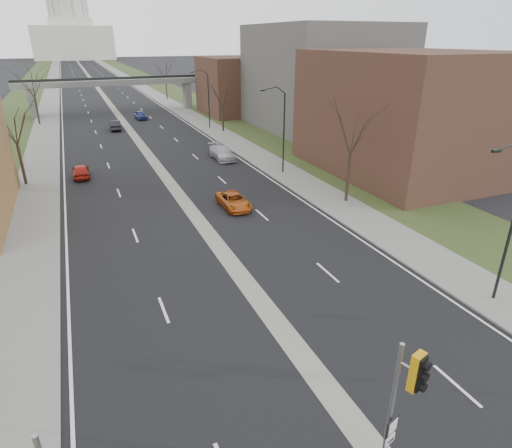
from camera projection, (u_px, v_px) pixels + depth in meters
road_surface at (93, 81)px, 140.73m from camera, size 20.00×600.00×0.01m
median_strip at (93, 81)px, 140.73m from camera, size 1.20×600.00×0.02m
sidewalk_right at (130, 80)px, 144.98m from camera, size 4.00×600.00×0.12m
sidewalk_left at (53, 82)px, 136.43m from camera, size 4.00×600.00×0.12m
grass_verge_right at (148, 79)px, 147.13m from camera, size 8.00×600.00×0.10m
grass_verge_left at (32, 83)px, 134.29m from camera, size 8.00×600.00×0.10m
commercial_block_near at (408, 113)px, 43.88m from camera, size 16.00×20.00×12.00m
commercial_block_mid at (322, 78)px, 64.97m from camera, size 18.00×22.00×15.00m
commercial_block_far at (242, 86)px, 79.02m from camera, size 14.00×14.00×10.00m
pedestrian_bridge at (113, 86)px, 79.69m from camera, size 34.00×3.00×6.45m
capitol at (71, 29)px, 276.82m from camera, size 48.00×42.00×55.75m
streetlight_mid at (277, 106)px, 42.23m from camera, size 2.61×0.20×8.70m
streetlight_far at (203, 82)px, 64.19m from camera, size 2.61×0.20×8.70m
tree_left_b at (12, 120)px, 39.04m from camera, size 6.75×6.75×8.81m
tree_left_c at (31, 80)px, 67.42m from camera, size 7.65×7.65×9.99m
tree_right_a at (353, 125)px, 34.64m from camera, size 7.20×7.20×9.40m
tree_right_b at (222, 92)px, 62.82m from camera, size 6.30×6.30×8.22m
tree_right_c at (165, 67)px, 96.11m from camera, size 7.65×7.65×9.99m
signal_pole_median at (404, 395)px, 12.18m from camera, size 0.74×0.91×5.41m
car_left_near at (81, 171)px, 43.54m from camera, size 1.69×4.06×1.37m
car_left_far at (115, 125)px, 65.99m from camera, size 1.70×4.48×1.46m
car_right_near at (234, 201)px, 35.74m from camera, size 2.06×4.43×1.23m
car_right_mid at (222, 153)px, 50.14m from camera, size 2.14×5.25×1.52m
car_right_far at (141, 115)px, 74.72m from camera, size 1.93×4.26×1.42m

